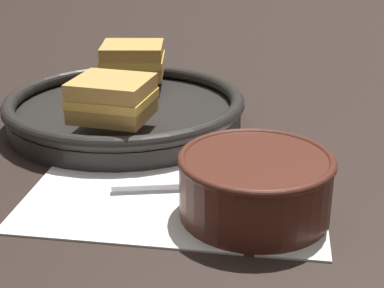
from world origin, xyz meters
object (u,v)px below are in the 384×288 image
Objects in this scene: sandwich_near_left at (133,60)px; skillet at (125,110)px; sandwich_near_right at (112,98)px; soup_bowl at (255,182)px; spoon at (218,183)px.

skillet is at bearing -83.26° from sandwich_near_left.
sandwich_near_left is at bearing 96.74° from sandwich_near_right.
skillet is at bearing 130.36° from soup_bowl.
sandwich_near_left is at bearing 122.64° from soup_bowl.
skillet is 3.18× the size of sandwich_near_left.
spoon is 0.51× the size of skillet.
soup_bowl is 0.36m from sandwich_near_left.
sandwich_near_left reaches higher than spoon.
spoon is (-0.04, 0.05, -0.03)m from soup_bowl.
sandwich_near_right is at bearing -83.26° from skillet.
skillet reaches higher than spoon.
soup_bowl is at bearing -64.34° from spoon.
skillet is at bearing 96.74° from sandwich_near_right.
skillet is 0.10m from sandwich_near_left.
spoon is 0.16m from sandwich_near_right.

